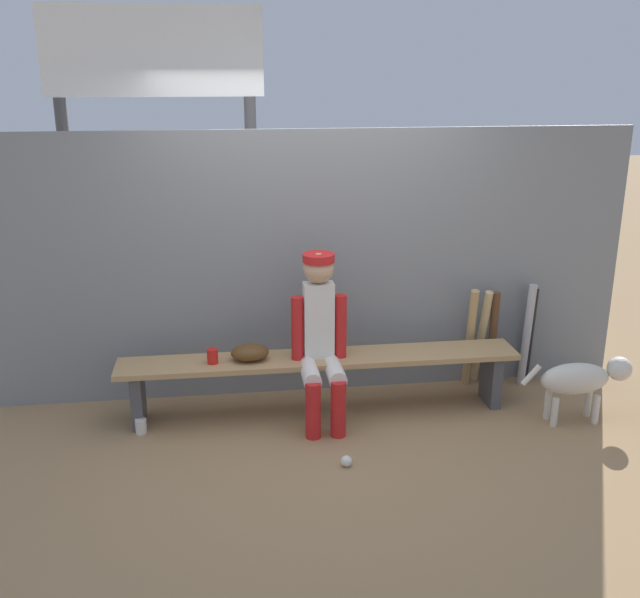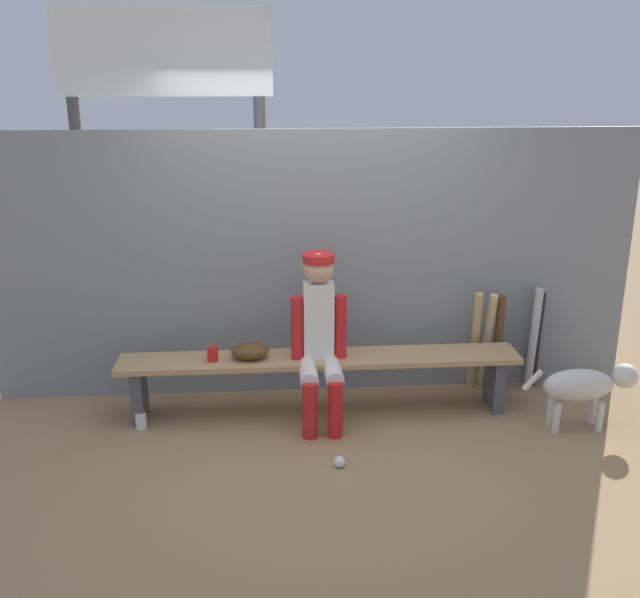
{
  "view_description": "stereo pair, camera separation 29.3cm",
  "coord_description": "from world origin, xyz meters",
  "px_view_note": "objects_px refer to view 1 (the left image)",
  "views": [
    {
      "loc": [
        -0.67,
        -5.0,
        2.54
      ],
      "look_at": [
        0.0,
        0.0,
        0.91
      ],
      "focal_mm": 41.04,
      "sensor_mm": 36.0,
      "label": 1
    },
    {
      "loc": [
        -0.38,
        -5.03,
        2.54
      ],
      "look_at": [
        0.0,
        0.0,
        0.91
      ],
      "focal_mm": 41.04,
      "sensor_mm": 36.0,
      "label": 2
    }
  ],
  "objects_px": {
    "dugout_bench": "(320,368)",
    "bat_aluminum_black": "(529,335)",
    "baseball": "(346,461)",
    "bat_wood_dark": "(492,338)",
    "bat_wood_natural": "(481,337)",
    "player_seated": "(321,334)",
    "bat_wood_tan": "(470,338)",
    "cup_on_ground": "(141,426)",
    "dog": "(582,379)",
    "scoreboard": "(165,102)",
    "cup_on_bench": "(212,356)",
    "baseball_glove": "(250,352)",
    "bat_aluminum_silver": "(527,335)"
  },
  "relations": [
    {
      "from": "dugout_bench",
      "to": "bat_wood_dark",
      "type": "height_order",
      "value": "bat_wood_dark"
    },
    {
      "from": "baseball_glove",
      "to": "dog",
      "type": "bearing_deg",
      "value": -9.09
    },
    {
      "from": "bat_wood_natural",
      "to": "bat_aluminum_black",
      "type": "xyz_separation_m",
      "value": [
        0.42,
        0.02,
        -0.01
      ]
    },
    {
      "from": "player_seated",
      "to": "baseball",
      "type": "height_order",
      "value": "player_seated"
    },
    {
      "from": "player_seated",
      "to": "baseball",
      "type": "distance_m",
      "value": 0.95
    },
    {
      "from": "player_seated",
      "to": "bat_wood_tan",
      "type": "distance_m",
      "value": 1.34
    },
    {
      "from": "bat_aluminum_black",
      "to": "dugout_bench",
      "type": "bearing_deg",
      "value": -169.05
    },
    {
      "from": "player_seated",
      "to": "bat_wood_tan",
      "type": "xyz_separation_m",
      "value": [
        1.26,
        0.38,
        -0.24
      ]
    },
    {
      "from": "bat_wood_natural",
      "to": "scoreboard",
      "type": "bearing_deg",
      "value": 157.79
    },
    {
      "from": "dugout_bench",
      "to": "player_seated",
      "type": "height_order",
      "value": "player_seated"
    },
    {
      "from": "player_seated",
      "to": "bat_wood_dark",
      "type": "relative_size",
      "value": 1.55
    },
    {
      "from": "player_seated",
      "to": "cup_on_ground",
      "type": "bearing_deg",
      "value": -177.81
    },
    {
      "from": "bat_wood_natural",
      "to": "cup_on_ground",
      "type": "relative_size",
      "value": 7.72
    },
    {
      "from": "bat_wood_natural",
      "to": "bat_wood_dark",
      "type": "relative_size",
      "value": 1.05
    },
    {
      "from": "baseball",
      "to": "bat_wood_dark",
      "type": "bearing_deg",
      "value": 38.9
    },
    {
      "from": "bat_wood_tan",
      "to": "cup_on_ground",
      "type": "relative_size",
      "value": 7.98
    },
    {
      "from": "player_seated",
      "to": "dog",
      "type": "bearing_deg",
      "value": -8.38
    },
    {
      "from": "dugout_bench",
      "to": "bat_wood_natural",
      "type": "height_order",
      "value": "bat_wood_natural"
    },
    {
      "from": "bat_wood_natural",
      "to": "baseball",
      "type": "distance_m",
      "value": 1.76
    },
    {
      "from": "player_seated",
      "to": "cup_on_bench",
      "type": "distance_m",
      "value": 0.8
    },
    {
      "from": "dugout_bench",
      "to": "bat_aluminum_black",
      "type": "relative_size",
      "value": 3.68
    },
    {
      "from": "bat_wood_natural",
      "to": "baseball",
      "type": "xyz_separation_m",
      "value": [
        -1.3,
        -1.13,
        -0.38
      ]
    },
    {
      "from": "dugout_bench",
      "to": "baseball_glove",
      "type": "bearing_deg",
      "value": 180.0
    },
    {
      "from": "bat_wood_natural",
      "to": "bat_aluminum_silver",
      "type": "bearing_deg",
      "value": -9.55
    },
    {
      "from": "scoreboard",
      "to": "cup_on_ground",
      "type": "bearing_deg",
      "value": -97.9
    },
    {
      "from": "baseball",
      "to": "dugout_bench",
      "type": "bearing_deg",
      "value": 94.93
    },
    {
      "from": "baseball_glove",
      "to": "bat_wood_natural",
      "type": "height_order",
      "value": "bat_wood_natural"
    },
    {
      "from": "scoreboard",
      "to": "dugout_bench",
      "type": "bearing_deg",
      "value": -50.36
    },
    {
      "from": "bat_wood_tan",
      "to": "cup_on_ground",
      "type": "distance_m",
      "value": 2.64
    },
    {
      "from": "baseball",
      "to": "cup_on_ground",
      "type": "height_order",
      "value": "cup_on_ground"
    },
    {
      "from": "player_seated",
      "to": "baseball",
      "type": "relative_size",
      "value": 16.92
    },
    {
      "from": "baseball",
      "to": "scoreboard",
      "type": "relative_size",
      "value": 0.02
    },
    {
      "from": "cup_on_ground",
      "to": "dog",
      "type": "height_order",
      "value": "dog"
    },
    {
      "from": "dog",
      "to": "scoreboard",
      "type": "bearing_deg",
      "value": 150.06
    },
    {
      "from": "bat_aluminum_silver",
      "to": "dog",
      "type": "height_order",
      "value": "bat_aluminum_silver"
    },
    {
      "from": "dugout_bench",
      "to": "dog",
      "type": "height_order",
      "value": "dog"
    },
    {
      "from": "baseball",
      "to": "cup_on_bench",
      "type": "distance_m",
      "value": 1.25
    },
    {
      "from": "bat_wood_tan",
      "to": "player_seated",
      "type": "bearing_deg",
      "value": -163.23
    },
    {
      "from": "bat_aluminum_black",
      "to": "player_seated",
      "type": "bearing_deg",
      "value": -165.9
    },
    {
      "from": "baseball_glove",
      "to": "bat_wood_dark",
      "type": "height_order",
      "value": "bat_wood_dark"
    },
    {
      "from": "bat_wood_dark",
      "to": "bat_wood_natural",
      "type": "bearing_deg",
      "value": 175.23
    },
    {
      "from": "scoreboard",
      "to": "player_seated",
      "type": "bearing_deg",
      "value": -52.73
    },
    {
      "from": "bat_wood_natural",
      "to": "cup_on_bench",
      "type": "height_order",
      "value": "bat_wood_natural"
    },
    {
      "from": "dugout_bench",
      "to": "bat_aluminum_silver",
      "type": "relative_size",
      "value": 3.42
    },
    {
      "from": "dugout_bench",
      "to": "scoreboard",
      "type": "bearing_deg",
      "value": 129.64
    },
    {
      "from": "dugout_bench",
      "to": "cup_on_ground",
      "type": "bearing_deg",
      "value": -173.27
    },
    {
      "from": "player_seated",
      "to": "bat_aluminum_silver",
      "type": "xyz_separation_m",
      "value": [
        1.74,
        0.38,
        -0.24
      ]
    },
    {
      "from": "bat_wood_natural",
      "to": "bat_wood_dark",
      "type": "bearing_deg",
      "value": -4.77
    },
    {
      "from": "bat_wood_tan",
      "to": "scoreboard",
      "type": "bearing_deg",
      "value": 155.7
    },
    {
      "from": "cup_on_ground",
      "to": "bat_aluminum_silver",
      "type": "bearing_deg",
      "value": 7.95
    }
  ]
}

